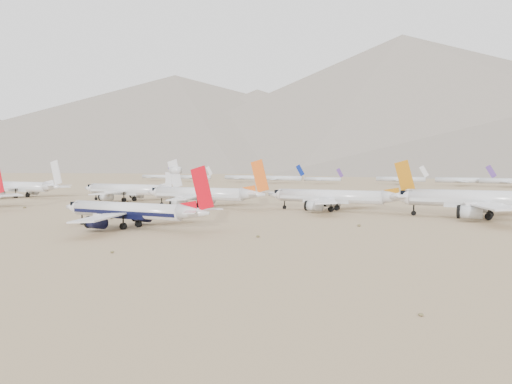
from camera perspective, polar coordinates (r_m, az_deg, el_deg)
ground at (r=119.87m, az=-10.55°, el=-4.43°), size 7000.00×7000.00×0.00m
main_airliner at (r=126.25m, az=-13.91°, el=-2.15°), size 43.98×42.95×15.52m
row2_navy_widebody at (r=159.29m, az=25.41°, el=-0.83°), size 55.88×54.64×19.88m
row2_gold_tail at (r=171.02m, az=9.13°, el=-0.57°), size 48.75×47.67×17.36m
row2_orange_tail at (r=183.81m, az=-6.00°, el=-0.27°), size 49.67×48.59×17.72m
row2_white_trijet at (r=220.80m, az=-14.06°, el=0.28°), size 51.26×50.10×18.16m
row2_white_twin at (r=267.52m, az=-25.14°, el=0.52°), size 51.06×49.96×18.25m
distant_storage_row at (r=411.68m, az=23.81°, el=1.21°), size 675.95×58.17×14.39m
desert_scrub at (r=97.25m, az=-20.34°, el=-6.13°), size 261.14×121.67×0.63m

